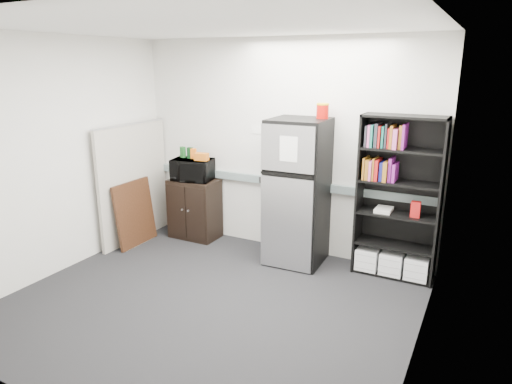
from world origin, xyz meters
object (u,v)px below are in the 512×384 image
bookshelf (398,200)px  cubicle_partition (134,182)px  cabinet (195,209)px  microwave (192,170)px  refrigerator (298,192)px

bookshelf → cubicle_partition: bookshelf is taller
bookshelf → cubicle_partition: size_ratio=1.14×
cubicle_partition → cabinet: size_ratio=1.94×
bookshelf → cabinet: (-2.74, -0.06, -0.50)m
microwave → refrigerator: refrigerator is taller
cabinet → microwave: size_ratio=1.56×
cubicle_partition → microwave: (0.69, 0.40, 0.17)m
microwave → refrigerator: (1.58, -0.06, -0.10)m
refrigerator → bookshelf: bearing=4.9°
bookshelf → refrigerator: (-1.15, -0.14, -0.03)m
cubicle_partition → bookshelf: bearing=8.1°
bookshelf → cubicle_partition: bearing=-171.9°
cabinet → microwave: 0.56m
cubicle_partition → microwave: 0.82m
bookshelf → refrigerator: 1.16m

